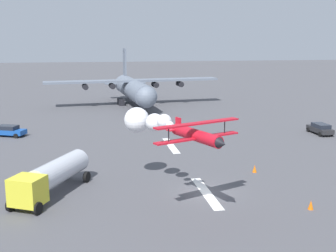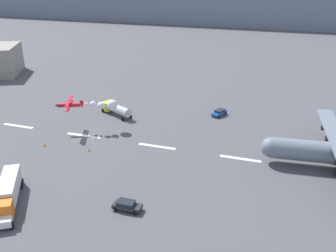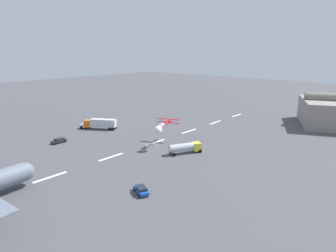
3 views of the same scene
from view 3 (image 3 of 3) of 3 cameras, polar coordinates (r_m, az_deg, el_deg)
The scene contains 15 objects.
ground_plane at distance 91.66m, azimuth -2.45°, elevation -3.17°, with size 440.00×440.00×0.00m, color #4C4C51.
runway_stripe_0 at distance 132.64m, azimuth 13.17°, elevation 2.03°, with size 8.00×0.90×0.01m, color white.
runway_stripe_1 at distance 118.05m, azimuth 9.18°, elevation 0.70°, with size 8.00×0.90×0.01m, color white.
runway_stripe_2 at distance 104.27m, azimuth 4.10°, elevation -0.99°, with size 8.00×0.90×0.01m, color white.
runway_stripe_3 at distance 91.66m, azimuth -2.45°, elevation -3.16°, with size 8.00×0.90×0.01m, color white.
runway_stripe_4 at distance 80.79m, azimuth -10.96°, elevation -5.90°, with size 8.00×0.90×0.01m, color white.
runway_stripe_5 at distance 72.43m, azimuth -21.88°, elevation -9.19°, with size 8.00×0.90×0.01m, color white.
stunt_biplane_red at distance 85.90m, azimuth -1.32°, elevation -0.23°, with size 12.90×8.42×2.45m.
semi_truck_orange at distance 109.11m, azimuth -13.13°, elevation 0.50°, with size 9.25×12.66×3.70m.
fuel_tanker_truck at distance 81.65m, azimuth 3.42°, elevation -4.14°, with size 9.36×6.51×2.90m.
followme_car_yellow at distance 96.77m, azimuth -20.39°, elevation -2.63°, with size 4.52×2.11×1.52m.
airport_staff_sedan at distance 60.25m, azimuth -5.24°, elevation -12.19°, with size 3.41×4.84×1.52m.
hangar_building at distance 126.23m, azimuth 28.11°, elevation 2.42°, with size 29.27×24.87×12.33m.
traffic_cone_near at distance 99.76m, azimuth -3.45°, elevation -1.48°, with size 0.44×0.44×0.75m, color orange.
traffic_cone_far at distance 92.70m, azimuth -7.39°, elevation -2.83°, with size 0.44×0.44×0.75m, color orange.
Camera 3 is at (63.01, 60.47, 27.84)m, focal length 31.43 mm.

